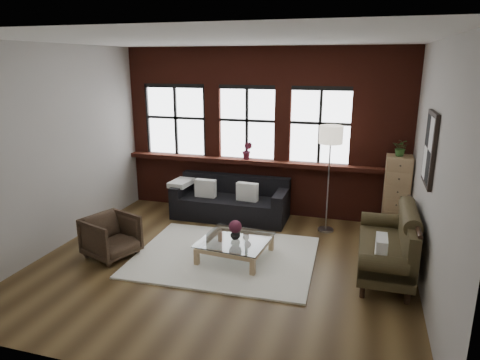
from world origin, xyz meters
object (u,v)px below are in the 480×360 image
(dark_sofa, at_px, (230,198))
(armchair, at_px, (111,237))
(floor_lamp, at_px, (329,176))
(vintage_settee, at_px, (385,241))
(coffee_table, at_px, (235,249))
(vase, at_px, (235,234))
(drawer_chest, at_px, (396,195))

(dark_sofa, relative_size, armchair, 3.06)
(armchair, height_order, floor_lamp, floor_lamp)
(dark_sofa, xyz_separation_m, vintage_settee, (2.78, -1.51, 0.09))
(vintage_settee, height_order, floor_lamp, floor_lamp)
(coffee_table, bearing_deg, vase, 90.00)
(armchair, bearing_deg, vase, -56.85)
(armchair, distance_m, floor_lamp, 3.74)
(coffee_table, distance_m, vase, 0.25)
(drawer_chest, bearing_deg, vase, -142.32)
(vintage_settee, relative_size, floor_lamp, 0.89)
(dark_sofa, xyz_separation_m, vase, (0.62, -1.68, 0.01))
(coffee_table, bearing_deg, armchair, -166.26)
(vintage_settee, relative_size, coffee_table, 1.81)
(armchair, relative_size, vase, 4.46)
(vase, bearing_deg, dark_sofa, 110.13)
(coffee_table, relative_size, floor_lamp, 0.49)
(armchair, height_order, drawer_chest, drawer_chest)
(dark_sofa, bearing_deg, floor_lamp, -4.21)
(dark_sofa, height_order, armchair, dark_sofa)
(vintage_settee, bearing_deg, dark_sofa, 151.49)
(vintage_settee, xyz_separation_m, coffee_table, (-2.16, -0.17, -0.32))
(dark_sofa, xyz_separation_m, floor_lamp, (1.84, -0.14, 0.62))
(vintage_settee, bearing_deg, coffee_table, -175.44)
(vintage_settee, height_order, coffee_table, vintage_settee)
(dark_sofa, distance_m, coffee_table, 1.81)
(vase, bearing_deg, armchair, -166.26)
(vintage_settee, relative_size, armchair, 2.53)
(dark_sofa, distance_m, drawer_chest, 3.01)
(drawer_chest, bearing_deg, vintage_settee, -97.21)
(vintage_settee, relative_size, drawer_chest, 1.31)
(vintage_settee, xyz_separation_m, floor_lamp, (-0.94, 1.37, 0.54))
(dark_sofa, xyz_separation_m, drawer_chest, (2.99, 0.15, 0.29))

